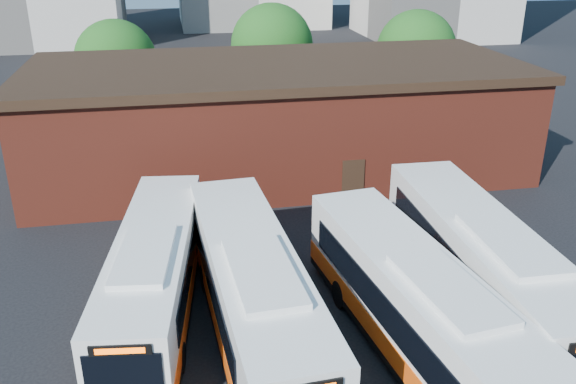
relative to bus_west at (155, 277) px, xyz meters
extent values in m
plane|color=black|center=(7.15, -5.35, -1.55)|extent=(220.00, 220.00, 0.00)
cube|color=white|center=(0.00, 0.04, 0.23)|extent=(4.04, 12.27, 2.86)
cube|color=#FF5A10|center=(0.00, 0.04, -0.60)|extent=(4.10, 12.33, 0.70)
cube|color=black|center=(0.00, 0.04, -1.10)|extent=(4.09, 12.32, 0.25)
cube|color=black|center=(-0.75, -5.97, 0.50)|extent=(2.17, 0.33, 1.36)
cube|color=black|center=(-0.75, -5.98, 1.34)|extent=(1.70, 0.27, 0.32)
cube|color=#FF5905|center=(-0.76, -6.01, 1.34)|extent=(1.35, 0.19, 0.18)
cube|color=black|center=(-1.24, 0.60, 0.50)|extent=(1.22, 9.33, 1.05)
cube|color=black|center=(1.35, 0.27, 0.50)|extent=(1.22, 9.33, 1.05)
cube|color=white|center=(-0.18, -1.46, 1.76)|extent=(2.25, 4.40, 0.22)
cylinder|color=black|center=(-1.57, -3.21, -1.05)|extent=(0.44, 1.04, 1.00)
cylinder|color=black|center=(0.73, -3.50, -1.05)|extent=(0.44, 1.04, 1.00)
cylinder|color=black|center=(-0.75, 3.37, -1.05)|extent=(0.44, 1.04, 1.00)
cylinder|color=black|center=(1.56, 3.08, -1.05)|extent=(0.44, 1.04, 1.00)
cube|color=white|center=(3.38, -2.14, 0.38)|extent=(3.62, 13.23, 3.11)
cube|color=#FF5A10|center=(3.38, -2.14, -0.52)|extent=(3.67, 13.28, 0.76)
cube|color=black|center=(3.38, -2.14, -1.06)|extent=(3.66, 13.27, 0.27)
cube|color=black|center=(1.94, -1.80, 0.68)|extent=(0.71, 10.18, 1.14)
cube|color=black|center=(4.77, -1.62, 0.68)|extent=(0.71, 10.18, 1.14)
cube|color=white|center=(3.49, -3.77, 2.04)|extent=(2.18, 4.69, 0.24)
cylinder|color=black|center=(1.90, 1.26, -1.01)|extent=(0.42, 1.11, 1.09)
cylinder|color=black|center=(4.41, 1.42, -1.01)|extent=(0.42, 1.11, 1.09)
cube|color=white|center=(8.59, -4.11, 0.36)|extent=(4.33, 13.15, 3.07)
cube|color=#FF5A10|center=(8.59, -4.11, -0.53)|extent=(4.39, 13.21, 0.75)
cube|color=black|center=(8.59, -4.11, -1.07)|extent=(4.38, 13.20, 0.27)
cube|color=black|center=(7.15, -3.85, 0.65)|extent=(1.31, 10.00, 1.13)
cube|color=black|center=(9.92, -3.51, 0.65)|extent=(1.31, 10.00, 1.13)
cube|color=white|center=(8.79, -5.71, 2.00)|extent=(2.41, 4.72, 0.24)
cylinder|color=black|center=(6.93, -0.84, -1.02)|extent=(0.48, 1.11, 1.08)
cylinder|color=black|center=(9.40, -0.54, -1.02)|extent=(0.48, 1.11, 1.08)
cube|color=white|center=(12.01, -1.90, 0.41)|extent=(3.13, 13.32, 3.15)
cube|color=#FF5A10|center=(12.01, -1.90, -0.51)|extent=(3.19, 13.37, 0.77)
cube|color=black|center=(12.01, -1.90, -1.06)|extent=(3.18, 13.36, 0.28)
cube|color=black|center=(10.59, -1.43, 0.71)|extent=(0.30, 10.34, 1.16)
cube|color=black|center=(13.46, -1.49, 0.71)|extent=(0.30, 10.34, 1.16)
cube|color=white|center=(11.97, -3.56, 2.09)|extent=(2.03, 4.68, 0.24)
cylinder|color=black|center=(10.65, -5.62, -1.00)|extent=(0.38, 1.11, 1.10)
cylinder|color=black|center=(13.20, -5.69, -1.00)|extent=(0.38, 1.11, 1.10)
cylinder|color=black|center=(10.82, 1.66, -1.00)|extent=(0.38, 1.11, 1.10)
cylinder|color=black|center=(13.37, 1.60, -1.00)|extent=(0.38, 1.11, 1.10)
cube|color=maroon|center=(7.15, 14.65, 1.45)|extent=(28.00, 12.00, 6.00)
cube|color=black|center=(7.15, 14.65, 4.60)|extent=(28.60, 12.60, 0.50)
cube|color=black|center=(10.15, 8.62, -0.35)|extent=(1.20, 0.08, 2.40)
cylinder|color=#382314|center=(-2.85, 26.65, -0.20)|extent=(0.36, 0.36, 2.70)
sphere|color=#1C5718|center=(-2.85, 26.65, 3.10)|extent=(6.00, 6.00, 6.00)
cylinder|color=#382314|center=(9.15, 28.65, -0.08)|extent=(0.36, 0.36, 2.95)
sphere|color=#1C5718|center=(9.15, 28.65, 3.53)|extent=(6.56, 6.56, 6.56)
cylinder|color=#382314|center=(20.15, 25.65, -0.15)|extent=(0.36, 0.36, 2.81)
sphere|color=#1C5718|center=(20.15, 25.65, 3.28)|extent=(6.24, 6.24, 6.24)
camera|label=1|loc=(1.19, -20.06, 11.70)|focal=38.00mm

